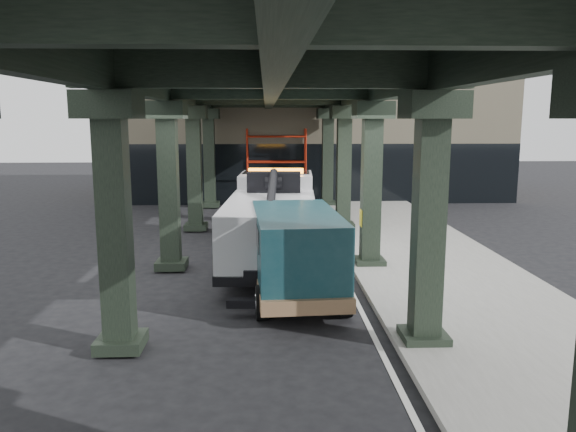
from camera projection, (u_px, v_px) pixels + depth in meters
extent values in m
plane|color=black|center=(287.00, 288.00, 15.10)|extent=(90.00, 90.00, 0.00)
cube|color=gray|center=(430.00, 265.00, 17.23)|extent=(5.00, 40.00, 0.15)
cube|color=silver|center=(340.00, 268.00, 17.13)|extent=(0.12, 38.00, 0.01)
cube|color=black|center=(428.00, 224.00, 10.83)|extent=(0.55, 0.55, 5.00)
cube|color=black|center=(434.00, 105.00, 10.45)|extent=(1.10, 1.10, 0.50)
cube|color=black|center=(423.00, 337.00, 11.23)|extent=(0.90, 0.90, 0.24)
cube|color=black|center=(371.00, 187.00, 16.74)|extent=(0.55, 0.55, 5.00)
cube|color=black|center=(373.00, 110.00, 16.36)|extent=(1.10, 1.10, 0.50)
cube|color=black|center=(369.00, 262.00, 17.14)|extent=(0.90, 0.90, 0.24)
cube|color=black|center=(344.00, 169.00, 22.65)|extent=(0.55, 0.55, 5.00)
cube|color=black|center=(345.00, 112.00, 22.26)|extent=(1.10, 1.10, 0.50)
cube|color=black|center=(343.00, 225.00, 23.05)|extent=(0.90, 0.90, 0.24)
cube|color=black|center=(328.00, 159.00, 28.56)|extent=(0.55, 0.55, 5.00)
cube|color=black|center=(328.00, 114.00, 28.17)|extent=(1.10, 1.10, 0.50)
cube|color=black|center=(327.00, 204.00, 28.95)|extent=(0.90, 0.90, 0.24)
cube|color=black|center=(115.00, 226.00, 10.60)|extent=(0.55, 0.55, 5.00)
cube|color=black|center=(108.00, 105.00, 10.22)|extent=(1.10, 1.10, 0.50)
cube|color=black|center=(121.00, 342.00, 11.00)|extent=(0.90, 0.90, 0.24)
cube|color=black|center=(169.00, 188.00, 16.51)|extent=(0.55, 0.55, 5.00)
cube|color=black|center=(166.00, 110.00, 16.13)|extent=(1.10, 1.10, 0.50)
cube|color=black|center=(172.00, 264.00, 16.91)|extent=(0.90, 0.90, 0.24)
cube|color=black|center=(194.00, 169.00, 22.42)|extent=(0.55, 0.55, 5.00)
cube|color=black|center=(193.00, 112.00, 22.03)|extent=(1.10, 1.10, 0.50)
cube|color=black|center=(196.00, 226.00, 22.82)|extent=(0.90, 0.90, 0.24)
cube|color=black|center=(209.00, 159.00, 28.33)|extent=(0.55, 0.55, 5.00)
cube|color=black|center=(208.00, 114.00, 27.94)|extent=(1.10, 1.10, 0.50)
cube|color=black|center=(210.00, 204.00, 28.72)|extent=(0.90, 0.90, 0.24)
cube|color=black|center=(374.00, 82.00, 16.22)|extent=(0.35, 32.00, 1.10)
cube|color=black|center=(165.00, 81.00, 15.99)|extent=(0.35, 32.00, 1.10)
cube|color=black|center=(270.00, 82.00, 16.10)|extent=(0.35, 32.00, 1.10)
cube|color=black|center=(270.00, 57.00, 15.98)|extent=(7.40, 32.00, 0.30)
cube|color=#C6B793|center=(307.00, 127.00, 34.18)|extent=(22.00, 10.00, 8.00)
cylinder|color=red|center=(248.00, 167.00, 29.37)|extent=(0.08, 0.08, 4.00)
cylinder|color=red|center=(247.00, 168.00, 28.58)|extent=(0.08, 0.08, 4.00)
cylinder|color=red|center=(305.00, 167.00, 29.48)|extent=(0.08, 0.08, 4.00)
cylinder|color=red|center=(306.00, 168.00, 28.70)|extent=(0.08, 0.08, 4.00)
cylinder|color=red|center=(276.00, 186.00, 29.60)|extent=(3.00, 0.08, 0.08)
cylinder|color=red|center=(276.00, 161.00, 29.38)|extent=(3.00, 0.08, 0.08)
cylinder|color=red|center=(276.00, 136.00, 29.15)|extent=(3.00, 0.08, 0.08)
cube|color=black|center=(273.00, 241.00, 17.42)|extent=(1.53, 8.02, 0.27)
cube|color=silver|center=(276.00, 200.00, 19.94)|extent=(2.64, 2.69, 1.91)
cube|color=silver|center=(278.00, 210.00, 21.13)|extent=(2.54, 0.89, 0.96)
cube|color=black|center=(277.00, 184.00, 20.11)|extent=(2.41, 1.52, 0.90)
cube|color=silver|center=(271.00, 227.00, 16.10)|extent=(2.86, 5.45, 1.49)
cube|color=orange|center=(276.00, 171.00, 19.55)|extent=(1.93, 0.41, 0.17)
cube|color=black|center=(274.00, 182.00, 18.01)|extent=(1.73, 0.74, 0.64)
cylinder|color=black|center=(271.00, 198.00, 16.17)|extent=(0.47, 3.73, 1.42)
cube|color=black|center=(266.00, 291.00, 13.61)|extent=(0.41, 1.50, 0.19)
cube|color=black|center=(264.00, 303.00, 12.89)|extent=(1.71, 0.36, 0.19)
cylinder|color=black|center=(245.00, 228.00, 20.45)|extent=(0.44, 1.19, 1.17)
cylinder|color=silver|center=(245.00, 228.00, 20.45)|extent=(0.45, 0.67, 0.64)
cylinder|color=black|center=(309.00, 228.00, 20.41)|extent=(0.44, 1.19, 1.17)
cylinder|color=silver|center=(309.00, 228.00, 20.41)|extent=(0.45, 0.67, 0.64)
cylinder|color=black|center=(234.00, 250.00, 17.00)|extent=(0.44, 1.19, 1.17)
cylinder|color=silver|center=(234.00, 250.00, 17.00)|extent=(0.45, 0.67, 0.64)
cylinder|color=black|center=(311.00, 250.00, 16.96)|extent=(0.44, 1.19, 1.17)
cylinder|color=silver|center=(311.00, 250.00, 16.96)|extent=(0.45, 0.67, 0.64)
cylinder|color=black|center=(228.00, 261.00, 15.64)|extent=(0.44, 1.19, 1.17)
cylinder|color=silver|center=(228.00, 261.00, 15.64)|extent=(0.45, 0.67, 0.64)
cylinder|color=black|center=(312.00, 261.00, 15.59)|extent=(0.44, 1.19, 1.17)
cylinder|color=silver|center=(312.00, 261.00, 15.59)|extent=(0.45, 0.67, 0.64)
cube|color=#11363D|center=(286.00, 241.00, 16.66)|extent=(2.02, 1.17, 0.86)
cube|color=#11363D|center=(296.00, 249.00, 14.02)|extent=(2.27, 4.42, 1.86)
cube|color=#936D4B|center=(295.00, 274.00, 14.53)|extent=(2.38, 5.47, 0.33)
cube|color=black|center=(287.00, 218.00, 16.15)|extent=(1.88, 0.53, 0.80)
cube|color=black|center=(295.00, 228.00, 14.22)|extent=(2.25, 3.56, 0.53)
cube|color=silver|center=(284.00, 250.00, 17.22)|extent=(1.91, 0.24, 0.29)
cylinder|color=black|center=(254.00, 259.00, 16.60)|extent=(0.32, 0.82, 0.80)
cylinder|color=silver|center=(254.00, 259.00, 16.60)|extent=(0.33, 0.46, 0.44)
cylinder|color=black|center=(318.00, 257.00, 16.80)|extent=(0.32, 0.82, 0.80)
cylinder|color=silver|center=(318.00, 257.00, 16.80)|extent=(0.33, 0.46, 0.44)
cylinder|color=black|center=(262.00, 303.00, 12.67)|extent=(0.32, 0.82, 0.80)
cylinder|color=silver|center=(262.00, 303.00, 12.67)|extent=(0.33, 0.46, 0.44)
cylinder|color=black|center=(345.00, 300.00, 12.86)|extent=(0.32, 0.82, 0.80)
cylinder|color=silver|center=(345.00, 300.00, 12.86)|extent=(0.33, 0.46, 0.44)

